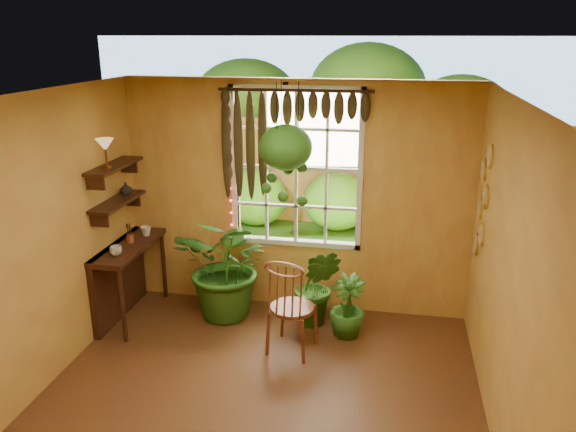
% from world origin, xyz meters
% --- Properties ---
extents(floor, '(4.50, 4.50, 0.00)m').
position_xyz_m(floor, '(0.00, 0.00, 0.00)').
color(floor, '#5B2C1A').
rests_on(floor, ground).
extents(ceiling, '(4.50, 4.50, 0.00)m').
position_xyz_m(ceiling, '(0.00, 0.00, 2.70)').
color(ceiling, white).
rests_on(ceiling, wall_back).
extents(wall_back, '(4.00, 0.00, 4.00)m').
position_xyz_m(wall_back, '(0.00, 2.25, 1.35)').
color(wall_back, gold).
rests_on(wall_back, floor).
extents(wall_left, '(0.00, 4.50, 4.50)m').
position_xyz_m(wall_left, '(-2.00, 0.00, 1.35)').
color(wall_left, gold).
rests_on(wall_left, floor).
extents(wall_right, '(0.00, 4.50, 4.50)m').
position_xyz_m(wall_right, '(2.00, 0.00, 1.35)').
color(wall_right, gold).
rests_on(wall_right, floor).
extents(window, '(1.52, 0.10, 1.86)m').
position_xyz_m(window, '(0.00, 2.28, 1.70)').
color(window, white).
rests_on(window, wall_back).
extents(valance_vine, '(1.70, 0.12, 1.10)m').
position_xyz_m(valance_vine, '(-0.08, 2.16, 2.28)').
color(valance_vine, '#341A0E').
rests_on(valance_vine, window).
extents(string_lights, '(0.03, 0.03, 1.54)m').
position_xyz_m(string_lights, '(-0.76, 2.19, 1.75)').
color(string_lights, '#FF2633').
rests_on(string_lights, window).
extents(wall_plates, '(0.04, 0.32, 1.10)m').
position_xyz_m(wall_plates, '(1.98, 1.79, 1.55)').
color(wall_plates, '#F6E3C9').
rests_on(wall_plates, wall_right).
extents(counter_ledge, '(0.40, 1.20, 0.90)m').
position_xyz_m(counter_ledge, '(-1.91, 1.60, 0.55)').
color(counter_ledge, '#341A0E').
rests_on(counter_ledge, floor).
extents(shelf_lower, '(0.25, 0.90, 0.04)m').
position_xyz_m(shelf_lower, '(-1.88, 1.60, 1.40)').
color(shelf_lower, '#341A0E').
rests_on(shelf_lower, wall_left).
extents(shelf_upper, '(0.25, 0.90, 0.04)m').
position_xyz_m(shelf_upper, '(-1.88, 1.60, 1.80)').
color(shelf_upper, '#341A0E').
rests_on(shelf_upper, wall_left).
extents(backyard, '(14.00, 10.00, 12.00)m').
position_xyz_m(backyard, '(0.24, 6.87, 1.28)').
color(backyard, '#2A5017').
rests_on(backyard, ground).
extents(windsor_chair, '(0.54, 0.56, 1.22)m').
position_xyz_m(windsor_chair, '(0.14, 1.20, 0.35)').
color(windsor_chair, maroon).
rests_on(windsor_chair, floor).
extents(potted_plant_left, '(1.33, 1.21, 1.27)m').
position_xyz_m(potted_plant_left, '(-0.69, 1.82, 0.64)').
color(potted_plant_left, '#1A4C14').
rests_on(potted_plant_left, floor).
extents(potted_plant_mid, '(0.54, 0.45, 0.94)m').
position_xyz_m(potted_plant_mid, '(0.33, 1.81, 0.47)').
color(potted_plant_mid, '#1A4C14').
rests_on(potted_plant_mid, floor).
extents(potted_plant_right, '(0.51, 0.51, 0.70)m').
position_xyz_m(potted_plant_right, '(0.69, 1.63, 0.35)').
color(potted_plant_right, '#1A4C14').
rests_on(potted_plant_right, floor).
extents(hanging_basket, '(0.57, 0.57, 1.31)m').
position_xyz_m(hanging_basket, '(-0.04, 1.86, 1.95)').
color(hanging_basket, black).
rests_on(hanging_basket, ceiling).
extents(cup_a, '(0.14, 0.14, 0.10)m').
position_xyz_m(cup_a, '(-1.78, 1.28, 0.95)').
color(cup_a, silver).
rests_on(cup_a, counter_ledge).
extents(cup_b, '(0.15, 0.15, 0.11)m').
position_xyz_m(cup_b, '(-1.72, 1.91, 0.96)').
color(cup_b, beige).
rests_on(cup_b, counter_ledge).
extents(brush_jar, '(0.08, 0.08, 0.29)m').
position_xyz_m(brush_jar, '(-1.80, 1.66, 1.01)').
color(brush_jar, brown).
rests_on(brush_jar, counter_ledge).
extents(shelf_vase, '(0.16, 0.16, 0.15)m').
position_xyz_m(shelf_vase, '(-1.87, 1.80, 1.49)').
color(shelf_vase, '#B2AD99').
rests_on(shelf_vase, shelf_lower).
extents(tiffany_lamp, '(0.19, 0.19, 0.31)m').
position_xyz_m(tiffany_lamp, '(-1.86, 1.42, 2.05)').
color(tiffany_lamp, brown).
rests_on(tiffany_lamp, shelf_upper).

